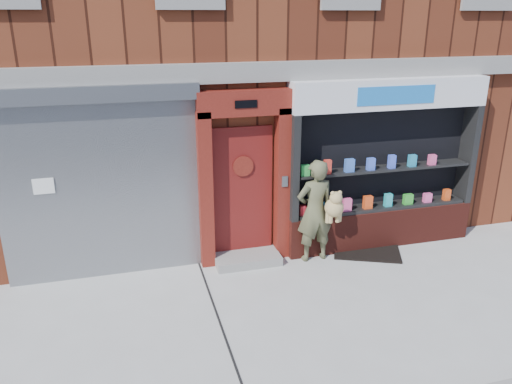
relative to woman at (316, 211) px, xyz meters
name	(u,v)px	position (x,y,z in m)	size (l,w,h in m)	color
ground	(328,310)	(-0.41, -1.53, -0.90)	(80.00, 80.00, 0.00)	#9E9E99
building	(231,14)	(-0.41, 4.46, 3.10)	(12.00, 8.16, 8.00)	#4C1E11
shutter_bay	(99,173)	(-3.41, 0.39, 0.82)	(3.10, 0.30, 3.04)	gray
red_door_bay	(244,179)	(-1.16, 0.33, 0.56)	(1.52, 0.58, 2.90)	#58150F
pharmacy_bay	(383,172)	(1.34, 0.28, 0.47)	(3.50, 0.41, 3.00)	#551B14
woman	(316,211)	(0.00, 0.00, 0.00)	(0.77, 0.57, 1.78)	brown
doormat	(367,251)	(1.00, 0.02, -0.88)	(1.15, 0.80, 0.03)	black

